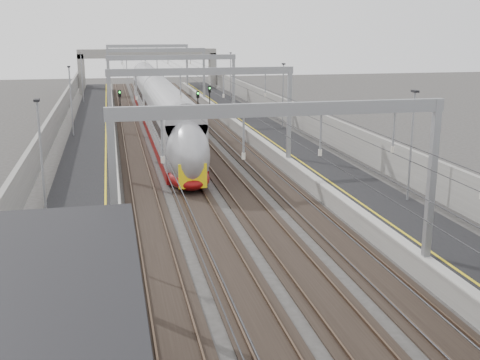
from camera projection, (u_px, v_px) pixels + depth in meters
name	position (u px, v px, depth m)	size (l,w,h in m)	color
platform_left	(89.00, 165.00, 44.09)	(4.00, 120.00, 1.00)	black
platform_right	(298.00, 155.00, 47.36)	(4.00, 120.00, 1.00)	black
tracks	(198.00, 166.00, 45.84)	(11.40, 140.00, 0.20)	black
overhead_line	(185.00, 78.00, 50.60)	(13.00, 140.00, 6.60)	gray
overbridge	(148.00, 59.00, 96.64)	(22.00, 2.20, 6.90)	gray
wall_left	(43.00, 152.00, 43.17)	(0.30, 120.00, 3.20)	gray
wall_right	(337.00, 140.00, 47.74)	(0.30, 120.00, 3.20)	gray
train	(160.00, 112.00, 59.58)	(2.81, 51.26, 4.44)	maroon
signal_green	(120.00, 100.00, 67.31)	(0.32, 0.32, 3.48)	black
signal_red_near	(198.00, 101.00, 66.25)	(0.32, 0.32, 3.48)	black
signal_red_far	(210.00, 95.00, 71.80)	(0.32, 0.32, 3.48)	black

